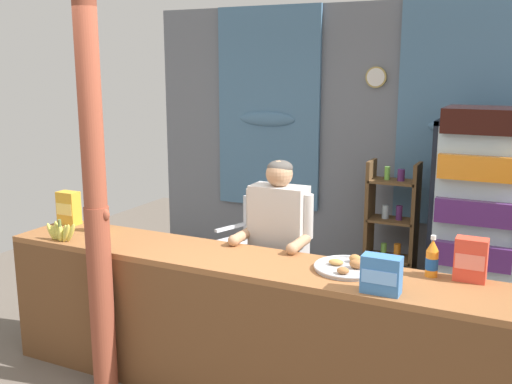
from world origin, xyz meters
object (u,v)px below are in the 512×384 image
banana_bunch (61,232)px  shopkeeper (278,238)px  soda_bottle_orange_soda (432,259)px  pastry_tray (348,267)px  timber_post (96,215)px  drink_fridge (479,203)px  bottle_shelf_rack (392,224)px  snack_box_crackers (471,260)px  plastic_lawn_chair (250,236)px  stall_counter (236,317)px  snack_box_biscuit (381,275)px  snack_box_choco_powder (69,208)px  soda_bottle_lime_soda (101,214)px

banana_bunch → shopkeeper: bearing=26.8°
soda_bottle_orange_soda → pastry_tray: (-0.47, -0.11, -0.09)m
timber_post → drink_fridge: bearing=49.2°
bottle_shelf_rack → snack_box_crackers: size_ratio=5.02×
timber_post → soda_bottle_orange_soda: bearing=16.2°
drink_fridge → plastic_lawn_chair: (-2.09, -0.19, -0.51)m
stall_counter → timber_post: bearing=-162.9°
snack_box_biscuit → banana_bunch: snack_box_biscuit is taller
plastic_lawn_chair → stall_counter: bearing=-65.8°
snack_box_choco_powder → banana_bunch: 0.46m
stall_counter → drink_fridge: 2.50m
timber_post → snack_box_choco_powder: bearing=144.3°
soda_bottle_lime_soda → stall_counter: bearing=-9.9°
plastic_lawn_chair → soda_bottle_orange_soda: 2.65m
bottle_shelf_rack → soda_bottle_orange_soda: bearing=-71.2°
drink_fridge → banana_bunch: (-2.56, -2.24, -0.00)m
drink_fridge → pastry_tray: drink_fridge is taller
shopkeeper → snack_box_crackers: bearing=-11.1°
snack_box_biscuit → pastry_tray: bearing=134.0°
stall_counter → snack_box_biscuit: size_ratio=16.52×
snack_box_crackers → banana_bunch: snack_box_crackers is taller
stall_counter → banana_bunch: size_ratio=13.14×
soda_bottle_orange_soda → snack_box_biscuit: 0.44m
stall_counter → plastic_lawn_chair: (-0.88, 1.95, -0.09)m
pastry_tray → soda_bottle_orange_soda: bearing=13.1°
bottle_shelf_rack → snack_box_choco_powder: bearing=-133.5°
timber_post → snack_box_crackers: bearing=15.3°
stall_counter → timber_post: size_ratio=1.37×
drink_fridge → snack_box_biscuit: drink_fridge is taller
timber_post → bottle_shelf_rack: bearing=64.5°
timber_post → banana_bunch: 0.56m
drink_fridge → bottle_shelf_rack: size_ratio=1.44×
timber_post → snack_box_biscuit: size_ratio=12.03×
snack_box_crackers → timber_post: bearing=-164.7°
soda_bottle_lime_soda → snack_box_choco_powder: bearing=170.7°
timber_post → shopkeeper: size_ratio=1.69×
drink_fridge → plastic_lawn_chair: drink_fridge is taller
soda_bottle_lime_soda → banana_bunch: (-0.10, -0.31, -0.07)m
drink_fridge → shopkeeper: bearing=-127.6°
shopkeeper → pastry_tray: 0.75m
bottle_shelf_rack → timber_post: bearing=-115.5°
plastic_lawn_chair → banana_bunch: size_ratio=3.22×
shopkeeper → soda_bottle_orange_soda: bearing=-14.4°
timber_post → shopkeeper: (0.89, 0.87, -0.27)m
stall_counter → banana_bunch: banana_bunch is taller
snack_box_crackers → snack_box_choco_powder: snack_box_choco_powder is taller
stall_counter → snack_box_crackers: size_ratio=13.89×
bottle_shelf_rack → soda_bottle_lime_soda: bearing=-127.1°
soda_bottle_orange_soda → pastry_tray: size_ratio=0.60×
snack_box_crackers → shopkeeper: bearing=168.9°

